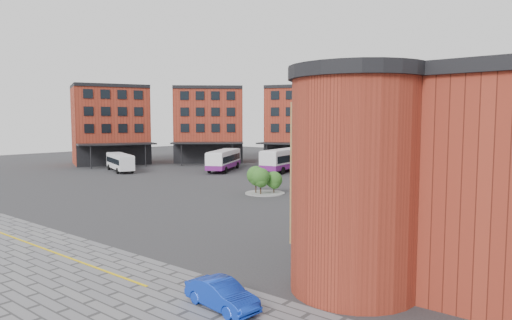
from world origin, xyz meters
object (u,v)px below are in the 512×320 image
Objects in this scene: bus_f at (473,181)px; blue_car at (222,294)px; tree_island at (263,179)px; bus_e at (440,171)px; bus_c at (286,159)px; bus_d at (384,165)px; bus_a at (120,161)px; bus_b at (224,160)px.

bus_f is 2.75× the size of blue_car.
bus_e is (13.03, 18.96, 0.24)m from tree_island.
bus_c is (-11.21, 20.17, 0.26)m from tree_island.
bus_d is (14.89, 3.64, -0.23)m from bus_c.
bus_b is (12.13, 11.24, 0.13)m from bus_a.
tree_island is 0.39× the size of bus_d.
bus_c is 1.16× the size of bus_d.
bus_b is at bearing -150.83° from bus_e.
bus_b reaches higher than bus_a.
bus_f is 38.65m from blue_car.
bus_a is 0.97× the size of bus_f.
tree_island reaches higher than bus_f.
bus_f is at bearing -56.72° from bus_a.
bus_f reaches higher than bus_a.
bus_e is (32.56, 4.37, 0.12)m from bus_b.
bus_b is 24.97m from bus_d.
tree_island is at bearing -70.46° from bus_c.
tree_island is 24.37m from bus_b.
bus_b reaches higher than tree_island.
bus_e is (44.68, 15.61, 0.25)m from bus_a.
bus_b is at bearing 143.23° from tree_island.
bus_d is (3.68, 23.80, 0.03)m from tree_island.
bus_f is at bearing -10.68° from bus_d.
tree_island reaches higher than blue_car.
tree_island is 23.01m from bus_e.
bus_a is at bearing 66.92° from blue_car.
bus_f is at bearing -25.09° from bus_e.
bus_e is at bearing 161.94° from bus_f.
bus_a is at bearing -139.22° from bus_e.
tree_island is at bearing -64.41° from bus_b.
blue_car is at bearing -49.54° from bus_d.
bus_e is at bearing -2.70° from bus_d.
bus_b is 3.10× the size of blue_car.
bus_b is 0.92× the size of bus_e.
bus_c is 30.14m from bus_f.
bus_e is at bearing -20.00° from bus_b.
tree_island is 22.65m from bus_f.
bus_a is 0.86× the size of bus_b.
bus_b is 54.31m from blue_car.
bus_a is at bearing -125.26° from bus_d.
bus_e reaches higher than bus_d.
bus_b is at bearing -153.08° from bus_f.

